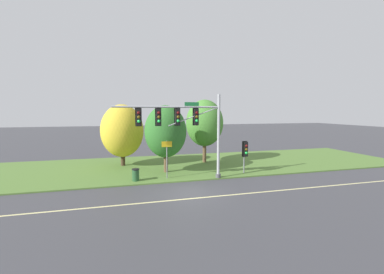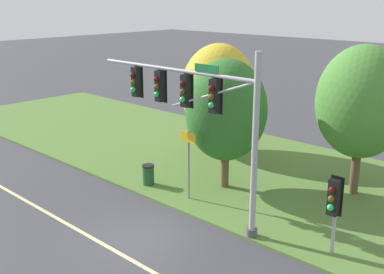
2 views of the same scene
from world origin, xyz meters
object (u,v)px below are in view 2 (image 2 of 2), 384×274
Objects in this scene: route_sign_post at (188,155)px; trash_bin at (148,175)px; pedestrian_signal_near_kerb at (334,201)px; tree_nearest_road at (219,91)px; traffic_signal_mast at (196,105)px; tree_left_of_mast at (226,110)px; tree_behind_signpost at (362,102)px.

trash_bin is at bearing -177.31° from route_sign_post.
pedestrian_signal_near_kerb is 0.47× the size of tree_nearest_road.
traffic_signal_mast is 3.21m from tree_left_of_mast.
tree_left_of_mast is 0.90× the size of tree_behind_signpost.
pedestrian_signal_near_kerb is at bearing -71.89° from tree_behind_signpost.
traffic_signal_mast is at bearing -11.78° from trash_bin.
pedestrian_signal_near_kerb is at bearing 7.33° from traffic_signal_mast.
traffic_signal_mast reaches higher than tree_left_of_mast.
trash_bin is (-7.23, -5.47, -3.56)m from tree_behind_signpost.
tree_behind_signpost is 6.90× the size of trash_bin.
tree_left_of_mast is 5.64m from tree_behind_signpost.
tree_behind_signpost is at bearing 108.11° from pedestrian_signal_near_kerb.
traffic_signal_mast is 2.95× the size of pedestrian_signal_near_kerb.
route_sign_post is at bearing -96.95° from tree_left_of_mast.
tree_left_of_mast is (-6.37, 2.25, 1.57)m from pedestrian_signal_near_kerb.
tree_nearest_road is at bearing 124.09° from traffic_signal_mast.
tree_left_of_mast is (3.58, -3.74, 0.15)m from tree_nearest_road.
pedestrian_signal_near_kerb is 0.93× the size of route_sign_post.
route_sign_post is 3.19× the size of trash_bin.
tree_behind_signpost reaches higher than tree_nearest_road.
pedestrian_signal_near_kerb is 2.96× the size of trash_bin.
tree_nearest_road is 8.18m from tree_behind_signpost.
trash_bin is (-3.62, 0.75, -3.89)m from traffic_signal_mast.
tree_behind_signpost is at bearing 59.89° from traffic_signal_mast.
pedestrian_signal_near_kerb is at bearing -1.48° from route_sign_post.
tree_behind_signpost is 9.74m from trash_bin.
trash_bin is at bearing -142.88° from tree_behind_signpost.
tree_left_of_mast reaches higher than route_sign_post.
tree_behind_signpost is (-1.81, 5.53, 2.08)m from pedestrian_signal_near_kerb.
route_sign_post is at bearing 144.13° from traffic_signal_mast.
route_sign_post is at bearing -131.92° from tree_behind_signpost.
tree_behind_signpost reaches higher than route_sign_post.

